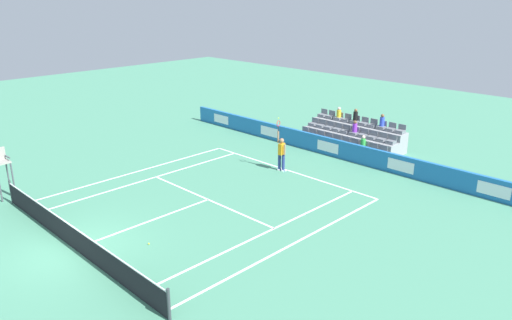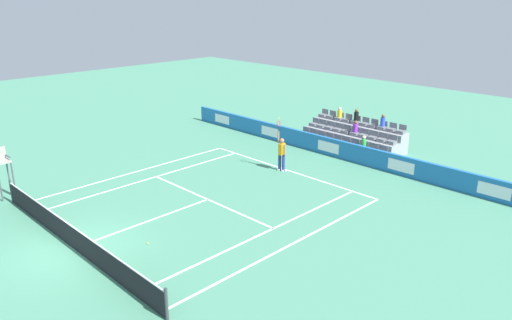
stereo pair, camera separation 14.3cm
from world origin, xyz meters
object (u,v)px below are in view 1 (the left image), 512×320
Objects in this scene: tennis_net at (73,237)px; umpire_chair at (1,167)px; tennis_player at (281,153)px; loose_tennis_ball at (149,244)px.

tennis_net is 5.12× the size of umpire_chair.
tennis_player is 13.34m from umpire_chair.
tennis_net is at bearing 179.91° from umpire_chair.
umpire_chair reaches higher than tennis_net.
tennis_net is 2.74m from loose_tennis_ball.
tennis_net is 11.63m from tennis_player.
loose_tennis_ball is at bearing -165.95° from umpire_chair.
loose_tennis_ball is (-1.88, 9.49, -0.96)m from tennis_player.
tennis_net is 6.84m from umpire_chair.
umpire_chair is at bearing 14.05° from loose_tennis_ball.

